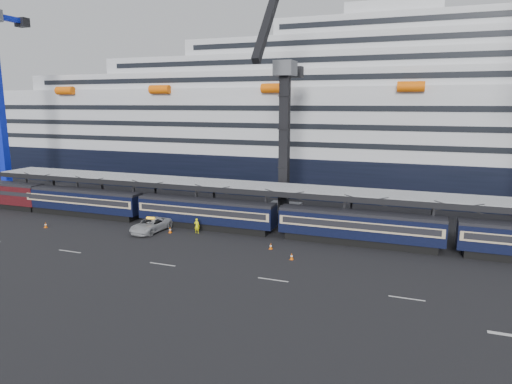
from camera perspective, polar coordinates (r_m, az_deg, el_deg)
ground at (r=45.61m, az=21.09°, el=-10.73°), size 260.00×260.00×0.00m
train at (r=54.52m, az=16.29°, el=-4.44°), size 133.05×3.00×4.05m
canopy at (r=57.65m, az=21.36°, el=-0.81°), size 130.00×6.25×5.53m
cruise_ship at (r=88.63m, az=20.75°, el=7.76°), size 214.09×28.84×34.00m
crane_dark_near at (r=64.06m, az=3.47°, el=7.08°), size 4.50×17.75×35.08m
pickup_truck at (r=60.52m, az=-13.01°, el=-4.05°), size 3.39×6.52×1.76m
worker at (r=58.75m, az=-7.40°, el=-4.21°), size 0.72×0.48×1.95m
traffic_cone_a at (r=67.09m, az=-24.81°, el=-3.75°), size 0.39×0.39×0.78m
traffic_cone_b at (r=59.61m, az=-10.69°, el=-4.67°), size 0.40×0.40×0.79m
traffic_cone_c at (r=52.26m, az=1.86°, el=-6.76°), size 0.37×0.37×0.73m
traffic_cone_d at (r=49.02m, az=4.48°, el=-8.01°), size 0.37×0.37×0.75m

